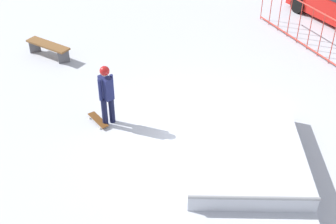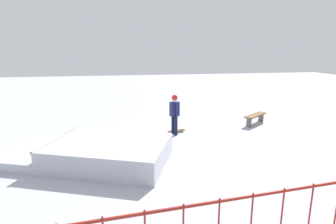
{
  "view_description": "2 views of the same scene",
  "coord_description": "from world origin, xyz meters",
  "px_view_note": "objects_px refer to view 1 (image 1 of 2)",
  "views": [
    {
      "loc": [
        8.68,
        -3.97,
        7.39
      ],
      "look_at": [
        0.08,
        -0.81,
        0.9
      ],
      "focal_mm": 49.96,
      "sensor_mm": 36.0,
      "label": 1
    },
    {
      "loc": [
        1.06,
        8.79,
        3.55
      ],
      "look_at": [
        -0.89,
        -2.01,
        1.0
      ],
      "focal_mm": 28.71,
      "sensor_mm": 36.0,
      "label": 2
    }
  ],
  "objects_px": {
    "skate_ramp": "(244,167)",
    "skateboard": "(98,120)",
    "park_bench": "(48,47)",
    "skater": "(106,91)"
  },
  "relations": [
    {
      "from": "skate_ramp",
      "to": "skateboard",
      "type": "height_order",
      "value": "skate_ramp"
    },
    {
      "from": "skate_ramp",
      "to": "skateboard",
      "type": "xyz_separation_m",
      "value": [
        -3.23,
        -2.61,
        -0.24
      ]
    },
    {
      "from": "skateboard",
      "to": "park_bench",
      "type": "height_order",
      "value": "park_bench"
    },
    {
      "from": "park_bench",
      "to": "skateboard",
      "type": "bearing_deg",
      "value": 9.36
    },
    {
      "from": "skater",
      "to": "park_bench",
      "type": "bearing_deg",
      "value": -6.84
    },
    {
      "from": "skater",
      "to": "skateboard",
      "type": "xyz_separation_m",
      "value": [
        -0.14,
        -0.26,
        -0.93
      ]
    },
    {
      "from": "skater",
      "to": "park_bench",
      "type": "xyz_separation_m",
      "value": [
        -4.22,
        -0.93,
        -0.65
      ]
    },
    {
      "from": "skater",
      "to": "park_bench",
      "type": "relative_size",
      "value": 1.13
    },
    {
      "from": "skater",
      "to": "skateboard",
      "type": "height_order",
      "value": "skater"
    },
    {
      "from": "skate_ramp",
      "to": "skater",
      "type": "height_order",
      "value": "skater"
    }
  ]
}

